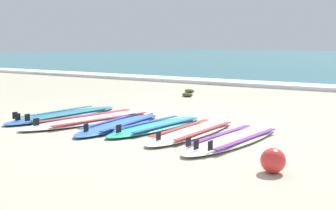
{
  "coord_description": "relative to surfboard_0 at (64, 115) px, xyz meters",
  "views": [
    {
      "loc": [
        3.65,
        -5.32,
        1.26
      ],
      "look_at": [
        -0.24,
        0.54,
        0.25
      ],
      "focal_mm": 45.81,
      "sensor_mm": 36.0,
      "label": 1
    }
  ],
  "objects": [
    {
      "name": "ground_plane",
      "position": [
        1.9,
        0.21,
        -0.04
      ],
      "size": [
        80.0,
        80.0,
        0.0
      ],
      "primitive_type": "plane",
      "color": "#B7AD93"
    },
    {
      "name": "wave_foam_strip",
      "position": [
        1.9,
        7.08,
        0.02
      ],
      "size": [
        80.0,
        1.07,
        0.11
      ],
      "primitive_type": "cube",
      "color": "white",
      "rests_on": "ground"
    },
    {
      "name": "surfboard_0",
      "position": [
        0.0,
        0.0,
        0.0
      ],
      "size": [
        0.72,
        2.38,
        0.18
      ],
      "color": "#3875CC",
      "rests_on": "ground"
    },
    {
      "name": "surfboard_1",
      "position": [
        0.75,
        -0.05,
        -0.0
      ],
      "size": [
        1.17,
        2.67,
        0.18
      ],
      "color": "white",
      "rests_on": "ground"
    },
    {
      "name": "surfboard_2",
      "position": [
        1.38,
        -0.16,
        -0.0
      ],
      "size": [
        0.74,
        2.13,
        0.18
      ],
      "color": "#3875CC",
      "rests_on": "ground"
    },
    {
      "name": "surfboard_3",
      "position": [
        1.93,
        0.04,
        -0.0
      ],
      "size": [
        0.68,
        2.09,
        0.18
      ],
      "color": "#2DB793",
      "rests_on": "ground"
    },
    {
      "name": "surfboard_4",
      "position": [
        2.58,
        -0.01,
        -0.0
      ],
      "size": [
        0.55,
        2.15,
        0.18
      ],
      "color": "white",
      "rests_on": "ground"
    },
    {
      "name": "surfboard_5",
      "position": [
        3.26,
        -0.13,
        0.0
      ],
      "size": [
        0.72,
        2.22,
        0.18
      ],
      "color": "white",
      "rests_on": "ground"
    },
    {
      "name": "beach_ball",
      "position": [
        4.16,
        -1.15,
        0.09
      ],
      "size": [
        0.25,
        0.25,
        0.25
      ],
      "primitive_type": "sphere",
      "color": "red",
      "rests_on": "ground"
    },
    {
      "name": "seaweed_clump_near_shoreline",
      "position": [
        -0.07,
        4.37,
        0.01
      ],
      "size": [
        0.26,
        0.21,
        0.09
      ],
      "primitive_type": "ellipsoid",
      "color": "#4C4228",
      "rests_on": "ground"
    },
    {
      "name": "seaweed_clump_mid_sand",
      "position": [
        0.32,
        3.62,
        0.01
      ],
      "size": [
        0.27,
        0.22,
        0.09
      ],
      "primitive_type": "ellipsoid",
      "color": "#384723",
      "rests_on": "ground"
    }
  ]
}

